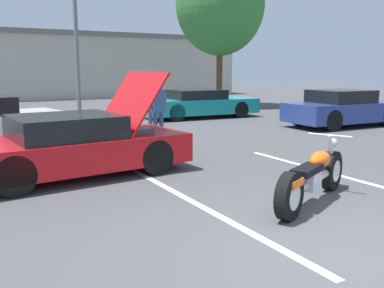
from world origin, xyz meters
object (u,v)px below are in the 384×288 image
(parked_car_right_row, at_px, (343,109))
(spectator_by_show_car, at_px, (158,106))
(light_pole, at_px, (78,23))
(parked_car_mid_right_row, at_px, (200,104))
(tree_background, at_px, (220,4))
(spectator_near_motorcycle, at_px, (153,98))
(show_car_hood_open, at_px, (76,145))
(motorcycle, at_px, (313,177))

(parked_car_right_row, distance_m, spectator_by_show_car, 6.91)
(light_pole, distance_m, parked_car_mid_right_row, 6.39)
(tree_background, bearing_deg, parked_car_right_row, -93.67)
(parked_car_right_row, xyz_separation_m, spectator_near_motorcycle, (-6.35, 2.04, 0.47))
(parked_car_mid_right_row, xyz_separation_m, spectator_by_show_car, (-3.88, -4.25, 0.40))
(spectator_near_motorcycle, bearing_deg, tree_background, 44.16)
(light_pole, xyz_separation_m, tree_background, (7.41, 0.14, 1.35))
(light_pole, distance_m, parked_car_right_row, 11.49)
(light_pole, distance_m, show_car_hood_open, 11.91)
(motorcycle, relative_size, parked_car_mid_right_row, 0.48)
(motorcycle, distance_m, spectator_by_show_car, 6.42)
(tree_background, bearing_deg, light_pole, -178.96)
(light_pole, height_order, spectator_near_motorcycle, light_pole)
(spectator_near_motorcycle, bearing_deg, motorcycle, -97.11)
(show_car_hood_open, xyz_separation_m, spectator_by_show_car, (3.08, 2.90, 0.39))
(motorcycle, relative_size, spectator_by_show_car, 1.39)
(parked_car_mid_right_row, distance_m, spectator_by_show_car, 5.77)
(tree_background, xyz_separation_m, spectator_near_motorcycle, (-6.91, -6.71, -4.19))
(spectator_near_motorcycle, relative_size, spectator_by_show_car, 1.10)
(parked_car_mid_right_row, bearing_deg, spectator_near_motorcycle, -137.17)
(parked_car_mid_right_row, distance_m, parked_car_right_row, 5.64)
(motorcycle, distance_m, parked_car_right_row, 9.39)
(tree_background, bearing_deg, spectator_by_show_car, -132.11)
(show_car_hood_open, height_order, parked_car_mid_right_row, show_car_hood_open)
(tree_background, relative_size, parked_car_right_row, 1.87)
(parked_car_right_row, relative_size, spectator_near_motorcycle, 2.35)
(spectator_by_show_car, bearing_deg, parked_car_right_row, -4.26)
(show_car_hood_open, distance_m, spectator_near_motorcycle, 5.73)
(spectator_by_show_car, bearing_deg, parked_car_mid_right_row, 47.66)
(show_car_hood_open, relative_size, spectator_by_show_car, 2.61)
(show_car_hood_open, distance_m, parked_car_mid_right_row, 9.98)
(tree_background, height_order, show_car_hood_open, tree_background)
(parked_car_mid_right_row, bearing_deg, show_car_hood_open, -130.58)
(light_pole, bearing_deg, motorcycle, -91.92)
(spectator_by_show_car, bearing_deg, spectator_near_motorcycle, 70.72)
(tree_background, bearing_deg, motorcycle, -118.39)
(parked_car_mid_right_row, xyz_separation_m, spectator_near_motorcycle, (-3.34, -2.73, 0.52))
(light_pole, xyz_separation_m, parked_car_mid_right_row, (3.84, -3.85, -3.36))
(show_car_hood_open, height_order, spectator_near_motorcycle, show_car_hood_open)
(show_car_hood_open, relative_size, spectator_near_motorcycle, 2.37)
(motorcycle, bearing_deg, show_car_hood_open, 102.09)
(show_car_hood_open, relative_size, parked_car_mid_right_row, 0.90)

